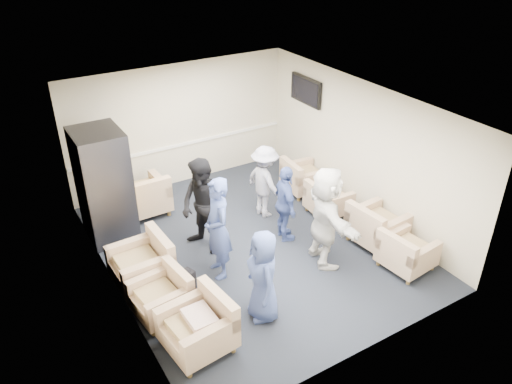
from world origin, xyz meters
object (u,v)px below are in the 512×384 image
armchair_left_far (145,264)px  person_back_left (203,207)px  person_front_right (326,217)px  person_front_left (263,276)px  person_mid_right (285,204)px  armchair_left_near (201,327)px  armchair_right_midfar (326,201)px  armchair_left_mid (164,297)px  person_back_right (265,182)px  armchair_corner (144,198)px  armchair_right_near (405,253)px  armchair_right_midnear (375,227)px  armchair_right_far (302,178)px  vending_machine (104,185)px  person_mid_left (218,229)px

armchair_left_far → person_back_left: 1.40m
person_front_right → armchair_left_far: bearing=85.1°
person_front_left → person_mid_right: 2.10m
armchair_left_near → armchair_right_midfar: 4.17m
armchair_left_mid → person_back_right: (2.82, 1.63, 0.44)m
armchair_corner → person_back_right: (2.07, -1.28, 0.38)m
person_front_left → armchair_corner: bearing=-158.5°
armchair_right_midfar → person_mid_right: person_mid_right is taller
armchair_left_far → armchair_right_near: (3.92, -1.96, -0.04)m
armchair_left_mid → armchair_right_midnear: (4.01, -0.27, 0.04)m
armchair_right_far → armchair_left_near: bearing=131.7°
vending_machine → person_front_left: vending_machine is taller
person_back_left → person_back_right: 1.63m
armchair_right_far → person_mid_right: person_mid_right is taller
person_back_left → armchair_left_far: bearing=-91.7°
armchair_right_midfar → armchair_corner: 3.68m
person_front_left → armchair_left_near: bearing=-71.3°
armchair_right_near → person_front_right: size_ratio=0.47×
armchair_left_mid → person_back_right: size_ratio=0.58×
armchair_right_midnear → person_front_right: bearing=81.9°
armchair_corner → vending_machine: size_ratio=0.45×
armchair_right_far → person_front_right: 2.58m
armchair_right_near → armchair_right_midnear: 0.84m
armchair_left_mid → person_back_left: (1.26, 1.19, 0.58)m
armchair_left_near → person_back_right: (2.64, 2.54, 0.40)m
person_front_left → person_front_right: size_ratio=0.82×
person_back_right → person_mid_right: 0.92m
armchair_left_mid → armchair_left_far: (0.01, 0.85, 0.04)m
armchair_left_mid → vending_machine: bearing=174.5°
armchair_left_far → armchair_right_near: size_ratio=1.06×
vending_machine → person_back_right: size_ratio=1.41×
person_mid_right → person_front_left: bearing=151.3°
armchair_corner → person_mid_left: size_ratio=0.53×
armchair_right_midnear → person_front_right: size_ratio=0.52×
armchair_left_far → armchair_corner: (0.74, 2.07, 0.02)m
armchair_right_near → person_mid_left: bearing=55.2°
person_back_left → person_mid_left: bearing=-24.4°
person_front_left → person_front_right: bearing=124.4°
person_back_right → person_mid_right: size_ratio=1.00×
armchair_left_near → person_mid_left: size_ratio=0.54×
person_back_right → person_front_right: size_ratio=0.82×
armchair_left_far → person_mid_right: (2.68, -0.13, 0.39)m
armchair_right_far → armchair_corner: armchair_corner is taller
armchair_left_near → armchair_right_midnear: 3.88m
person_back_right → person_front_right: 1.85m
person_back_right → person_mid_right: (-0.13, -0.91, -0.00)m
armchair_left_near → person_back_left: (1.08, 2.10, 0.54)m
armchair_right_midfar → armchair_corner: armchair_corner is taller
armchair_corner → person_back_right: size_ratio=0.63×
armchair_left_mid → person_back_left: size_ratio=0.49×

